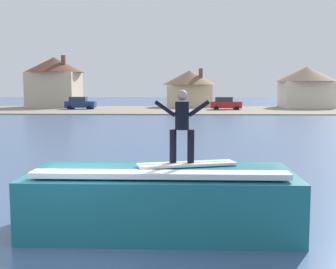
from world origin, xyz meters
The scene contains 10 objects.
ground_plane centered at (0.00, 0.00, 0.00)m, with size 260.00×260.00×0.00m, color #3E5781.
wave_crest centered at (1.87, 1.14, 0.73)m, with size 6.17×2.81×1.54m.
surfboard centered at (2.46, 1.06, 1.57)m, with size 2.34×1.15×0.06m.
surfer centered at (2.34, 1.08, 2.54)m, with size 1.28×0.32×1.68m.
shoreline_bank centered at (0.00, 53.69, 0.06)m, with size 120.00×20.82×0.12m.
car_near_shore centered at (-12.59, 54.41, 0.95)m, with size 4.26×2.12×1.86m.
car_far_shore centered at (8.10, 53.72, 0.95)m, with size 4.29×2.07×1.86m.
house_with_chimney centered at (-18.15, 61.12, 4.37)m, with size 9.34×9.34×8.11m.
house_gabled_white centered at (21.02, 60.41, 3.57)m, with size 9.20×9.20×6.33m.
house_small_cottage centered at (3.15, 62.69, 3.31)m, with size 8.66×8.66×6.13m.
Camera 1 is at (2.40, -9.17, 3.37)m, focal length 47.85 mm.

